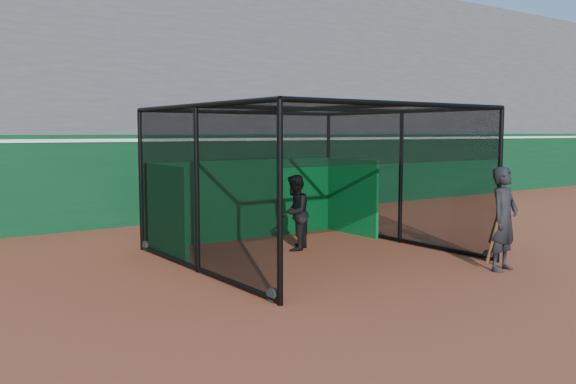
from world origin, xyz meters
TOP-DOWN VIEW (x-y plane):
  - ground at (0.00, 0.00)m, footprint 120.00×120.00m
  - outfield_wall at (0.00, 8.50)m, footprint 50.00×0.50m
  - grandstand at (0.00, 12.27)m, footprint 50.00×7.85m
  - batting_cage at (1.15, 2.29)m, footprint 5.33×5.39m
  - batter at (1.24, 2.97)m, footprint 1.01×0.99m
  - on_deck_player at (3.22, -0.87)m, footprint 0.77×0.56m

SIDE VIEW (x-z plane):
  - ground at x=0.00m, z-range 0.00..0.00m
  - batter at x=1.24m, z-range 0.00..1.65m
  - on_deck_player at x=3.22m, z-range 0.00..1.93m
  - outfield_wall at x=0.00m, z-range 0.04..2.54m
  - batting_cage at x=1.15m, z-range 0.00..3.04m
  - grandstand at x=0.00m, z-range 0.00..8.95m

